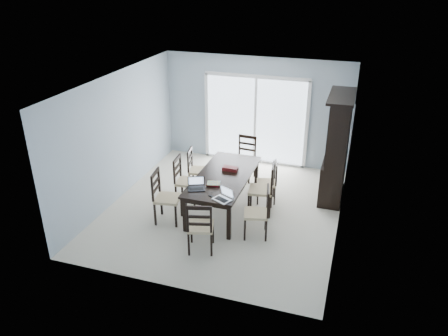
# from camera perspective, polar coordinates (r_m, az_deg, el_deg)

# --- Properties ---
(floor) EXTENTS (5.00, 5.00, 0.00)m
(floor) POSITION_cam_1_polar(r_m,az_deg,el_deg) (8.88, -0.03, -5.29)
(floor) COLOR beige
(floor) RESTS_ON ground
(ceiling) EXTENTS (5.00, 5.00, 0.00)m
(ceiling) POSITION_cam_1_polar(r_m,az_deg,el_deg) (7.89, -0.04, 11.24)
(ceiling) COLOR white
(ceiling) RESTS_ON back_wall
(back_wall) EXTENTS (4.50, 0.02, 2.60)m
(back_wall) POSITION_cam_1_polar(r_m,az_deg,el_deg) (10.56, 4.18, 7.42)
(back_wall) COLOR #99AAB7
(back_wall) RESTS_ON floor
(wall_left) EXTENTS (0.02, 5.00, 2.60)m
(wall_left) POSITION_cam_1_polar(r_m,az_deg,el_deg) (9.19, -13.53, 4.06)
(wall_left) COLOR #99AAB7
(wall_left) RESTS_ON floor
(wall_right) EXTENTS (0.02, 5.00, 2.60)m
(wall_right) POSITION_cam_1_polar(r_m,az_deg,el_deg) (7.96, 15.58, 0.49)
(wall_right) COLOR #99AAB7
(wall_right) RESTS_ON floor
(balcony) EXTENTS (4.50, 2.00, 0.10)m
(balcony) POSITION_cam_1_polar(r_m,az_deg,el_deg) (11.94, 5.15, 2.61)
(balcony) COLOR gray
(balcony) RESTS_ON ground
(railing) EXTENTS (4.50, 0.06, 1.10)m
(railing) POSITION_cam_1_polar(r_m,az_deg,el_deg) (12.65, 6.30, 6.76)
(railing) COLOR #99999E
(railing) RESTS_ON balcony
(dining_table) EXTENTS (1.00, 2.20, 0.75)m
(dining_table) POSITION_cam_1_polar(r_m,az_deg,el_deg) (8.56, -0.03, -1.40)
(dining_table) COLOR black
(dining_table) RESTS_ON floor
(china_hutch) EXTENTS (0.50, 1.38, 2.20)m
(china_hutch) POSITION_cam_1_polar(r_m,az_deg,el_deg) (9.20, 14.52, 2.44)
(china_hutch) COLOR black
(china_hutch) RESTS_ON floor
(sliding_door) EXTENTS (2.52, 0.05, 2.18)m
(sliding_door) POSITION_cam_1_polar(r_m,az_deg,el_deg) (10.61, 4.12, 6.29)
(sliding_door) COLOR silver
(sliding_door) RESTS_ON floor
(chair_left_near) EXTENTS (0.52, 0.51, 1.19)m
(chair_left_near) POSITION_cam_1_polar(r_m,az_deg,el_deg) (8.27, -8.09, -3.02)
(chair_left_near) COLOR black
(chair_left_near) RESTS_ON floor
(chair_left_mid) EXTENTS (0.47, 0.46, 1.14)m
(chair_left_mid) POSITION_cam_1_polar(r_m,az_deg,el_deg) (8.90, -5.41, -0.94)
(chair_left_mid) COLOR black
(chair_left_mid) RESTS_ON floor
(chair_left_far) EXTENTS (0.47, 0.46, 1.07)m
(chair_left_far) POSITION_cam_1_polar(r_m,az_deg,el_deg) (9.43, -3.83, 0.42)
(chair_left_far) COLOR black
(chair_left_far) RESTS_ON floor
(chair_right_near) EXTENTS (0.52, 0.51, 1.11)m
(chair_right_near) POSITION_cam_1_polar(r_m,az_deg,el_deg) (7.78, 4.91, -5.11)
(chair_right_near) COLOR black
(chair_right_near) RESTS_ON floor
(chair_right_mid) EXTENTS (0.52, 0.51, 1.21)m
(chair_right_mid) POSITION_cam_1_polar(r_m,az_deg,el_deg) (8.48, 5.53, -2.05)
(chair_right_mid) COLOR black
(chair_right_mid) RESTS_ON floor
(chair_right_far) EXTENTS (0.48, 0.47, 1.01)m
(chair_right_far) POSITION_cam_1_polar(r_m,az_deg,el_deg) (8.96, 6.12, -1.25)
(chair_right_far) COLOR black
(chair_right_far) RESTS_ON floor
(chair_end_near) EXTENTS (0.52, 0.53, 1.12)m
(chair_end_near) POSITION_cam_1_polar(r_m,az_deg,el_deg) (7.31, -3.14, -7.13)
(chair_end_near) COLOR black
(chair_end_near) RESTS_ON floor
(chair_end_far) EXTENTS (0.46, 0.48, 1.14)m
(chair_end_far) POSITION_cam_1_polar(r_m,az_deg,el_deg) (9.93, 2.85, 2.00)
(chair_end_far) COLOR black
(chair_end_far) RESTS_ON floor
(laptop_dark) EXTENTS (0.37, 0.32, 0.21)m
(laptop_dark) POSITION_cam_1_polar(r_m,az_deg,el_deg) (7.98, -3.63, -2.46)
(laptop_dark) COLOR black
(laptop_dark) RESTS_ON dining_table
(laptop_silver) EXTENTS (0.38, 0.33, 0.21)m
(laptop_silver) POSITION_cam_1_polar(r_m,az_deg,el_deg) (7.61, -0.27, -3.86)
(laptop_silver) COLOR silver
(laptop_silver) RESTS_ON dining_table
(book_stack) EXTENTS (0.28, 0.25, 0.04)m
(book_stack) POSITION_cam_1_polar(r_m,az_deg,el_deg) (8.15, -1.40, -2.07)
(book_stack) COLOR maroon
(book_stack) RESTS_ON dining_table
(cell_phone) EXTENTS (0.14, 0.10, 0.01)m
(cell_phone) POSITION_cam_1_polar(r_m,az_deg,el_deg) (7.75, -1.56, -3.71)
(cell_phone) COLOR black
(cell_phone) RESTS_ON dining_table
(game_box) EXTENTS (0.31, 0.16, 0.08)m
(game_box) POSITION_cam_1_polar(r_m,az_deg,el_deg) (8.70, 0.82, -0.09)
(game_box) COLOR #541011
(game_box) RESTS_ON dining_table
(hot_tub) EXTENTS (1.85, 1.69, 0.86)m
(hot_tub) POSITION_cam_1_polar(r_m,az_deg,el_deg) (11.80, 2.58, 4.93)
(hot_tub) COLOR maroon
(hot_tub) RESTS_ON balcony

